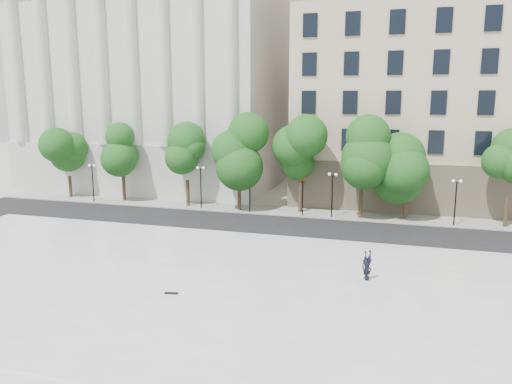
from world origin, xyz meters
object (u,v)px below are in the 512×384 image
person_lying (367,276)px  skateboard (171,293)px  traffic_light_west (250,176)px  traffic_light_east (303,179)px

person_lying → skateboard: 11.56m
traffic_light_west → skateboard: (1.94, -21.50, -3.21)m
person_lying → skateboard: (-10.33, -5.20, -0.21)m
person_lying → skateboard: size_ratio=2.39×
traffic_light_west → traffic_light_east: bearing=0.0°
traffic_light_east → person_lying: size_ratio=2.29×
traffic_light_west → skateboard: size_ratio=5.52×
traffic_light_west → person_lying: 20.63m
traffic_light_west → skateboard: traffic_light_west is taller
skateboard → person_lying: bearing=15.8°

